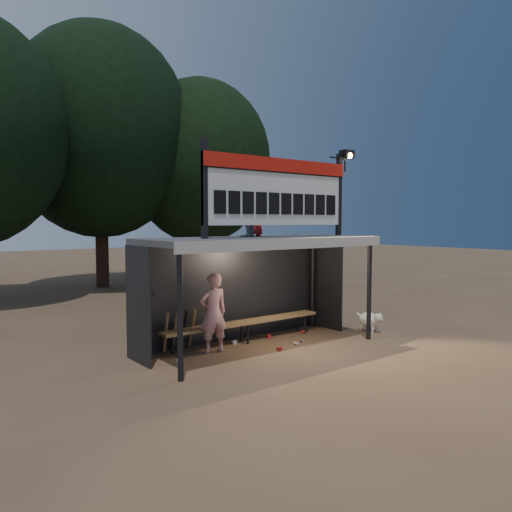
{
  "coord_description": "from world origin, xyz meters",
  "views": [
    {
      "loc": [
        -6.4,
        -8.07,
        2.65
      ],
      "look_at": [
        0.2,
        0.4,
        1.9
      ],
      "focal_mm": 35.0,
      "sensor_mm": 36.0,
      "label": 1
    }
  ],
  "objects": [
    {
      "name": "ground",
      "position": [
        0.0,
        0.0,
        0.0
      ],
      "size": [
        80.0,
        80.0,
        0.0
      ],
      "primitive_type": "plane",
      "color": "brown",
      "rests_on": "ground"
    },
    {
      "name": "player",
      "position": [
        -0.99,
        0.28,
        0.81
      ],
      "size": [
        0.63,
        0.46,
        1.62
      ],
      "primitive_type": "imported",
      "rotation": [
        0.0,
        0.0,
        3.02
      ],
      "color": "silver",
      "rests_on": "ground"
    },
    {
      "name": "child_a",
      "position": [
        -0.21,
        0.27,
        2.9
      ],
      "size": [
        0.71,
        0.68,
        1.16
      ],
      "primitive_type": "imported",
      "rotation": [
        0.0,
        0.0,
        3.72
      ],
      "color": "slate",
      "rests_on": "dugout_shelter"
    },
    {
      "name": "child_b",
      "position": [
        0.27,
        0.53,
        2.78
      ],
      "size": [
        0.52,
        0.42,
        0.91
      ],
      "primitive_type": "imported",
      "rotation": [
        0.0,
        0.0,
        2.82
      ],
      "color": "#AC1A1B",
      "rests_on": "dugout_shelter"
    },
    {
      "name": "dugout_shelter",
      "position": [
        0.0,
        0.24,
        1.85
      ],
      "size": [
        5.1,
        2.08,
        2.32
      ],
      "color": "#3F3F42",
      "rests_on": "ground"
    },
    {
      "name": "scoreboard_assembly",
      "position": [
        0.56,
        -0.01,
        3.32
      ],
      "size": [
        4.1,
        0.27,
        1.99
      ],
      "color": "black",
      "rests_on": "dugout_shelter"
    },
    {
      "name": "bench",
      "position": [
        0.0,
        0.55,
        0.43
      ],
      "size": [
        4.0,
        0.35,
        0.48
      ],
      "color": "olive",
      "rests_on": "ground"
    },
    {
      "name": "tree_mid",
      "position": [
        1.0,
        11.5,
        6.17
      ],
      "size": [
        7.22,
        7.22,
        10.36
      ],
      "color": "#301D15",
      "rests_on": "ground"
    },
    {
      "name": "tree_right",
      "position": [
        5.0,
        10.5,
        5.19
      ],
      "size": [
        6.08,
        6.08,
        8.72
      ],
      "color": "black",
      "rests_on": "ground"
    },
    {
      "name": "dog",
      "position": [
        3.06,
        -0.4,
        0.28
      ],
      "size": [
        0.36,
        0.81,
        0.49
      ],
      "color": "beige",
      "rests_on": "ground"
    },
    {
      "name": "bats",
      "position": [
        -1.47,
        0.82,
        0.43
      ],
      "size": [
        0.68,
        0.35,
        0.84
      ],
      "color": "#A1774B",
      "rests_on": "ground"
    },
    {
      "name": "litter",
      "position": [
        0.26,
        0.08,
        0.04
      ],
      "size": [
        3.71,
        1.11,
        0.08
      ],
      "color": "#B41E21",
      "rests_on": "ground"
    }
  ]
}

